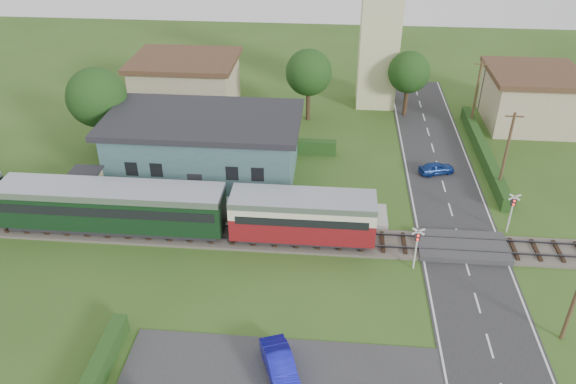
# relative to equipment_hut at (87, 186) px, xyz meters

# --- Properties ---
(ground) EXTENTS (120.00, 120.00, 0.00)m
(ground) POSITION_rel_equipment_hut_xyz_m (18.00, -5.20, -1.75)
(ground) COLOR #2D4C19
(railway_track) EXTENTS (76.00, 3.20, 0.49)m
(railway_track) POSITION_rel_equipment_hut_xyz_m (18.00, -3.20, -1.64)
(railway_track) COLOR #4C443D
(railway_track) RESTS_ON ground
(road) EXTENTS (6.00, 70.00, 0.05)m
(road) POSITION_rel_equipment_hut_xyz_m (28.00, -5.20, -1.72)
(road) COLOR #28282B
(road) RESTS_ON ground
(crossing_deck) EXTENTS (6.20, 3.40, 0.45)m
(crossing_deck) POSITION_rel_equipment_hut_xyz_m (28.00, -3.20, -1.52)
(crossing_deck) COLOR #333335
(crossing_deck) RESTS_ON ground
(platform) EXTENTS (30.00, 3.00, 0.45)m
(platform) POSITION_rel_equipment_hut_xyz_m (8.00, 0.00, -1.52)
(platform) COLOR gray
(platform) RESTS_ON ground
(equipment_hut) EXTENTS (2.30, 2.30, 2.55)m
(equipment_hut) POSITION_rel_equipment_hut_xyz_m (0.00, 0.00, 0.00)
(equipment_hut) COLOR beige
(equipment_hut) RESTS_ON platform
(station_building) EXTENTS (16.00, 9.00, 5.30)m
(station_building) POSITION_rel_equipment_hut_xyz_m (8.00, 5.79, 0.95)
(station_building) COLOR #375C66
(station_building) RESTS_ON ground
(train) EXTENTS (43.20, 2.90, 3.40)m
(train) POSITION_rel_equipment_hut_xyz_m (0.05, -3.20, 0.43)
(train) COLOR #232328
(train) RESTS_ON ground
(church_tower) EXTENTS (6.00, 6.00, 17.60)m
(church_tower) POSITION_rel_equipment_hut_xyz_m (23.00, 22.80, 8.48)
(church_tower) COLOR beige
(church_tower) RESTS_ON ground
(house_west) EXTENTS (10.80, 8.80, 5.50)m
(house_west) POSITION_rel_equipment_hut_xyz_m (3.00, 19.80, 1.04)
(house_west) COLOR tan
(house_west) RESTS_ON ground
(house_east) EXTENTS (8.80, 8.80, 5.50)m
(house_east) POSITION_rel_equipment_hut_xyz_m (38.00, 18.80, 1.05)
(house_east) COLOR tan
(house_east) RESTS_ON ground
(hedge_roadside) EXTENTS (0.80, 18.00, 1.20)m
(hedge_roadside) POSITION_rel_equipment_hut_xyz_m (32.20, 10.80, -1.15)
(hedge_roadside) COLOR #193814
(hedge_roadside) RESTS_ON ground
(hedge_station) EXTENTS (22.00, 0.80, 1.30)m
(hedge_station) POSITION_rel_equipment_hut_xyz_m (8.00, 10.30, -1.10)
(hedge_station) COLOR #193814
(hedge_station) RESTS_ON ground
(tree_a) EXTENTS (5.20, 5.20, 8.00)m
(tree_a) POSITION_rel_equipment_hut_xyz_m (-2.00, 8.80, 3.63)
(tree_a) COLOR #332316
(tree_a) RESTS_ON ground
(tree_b) EXTENTS (4.60, 4.60, 7.34)m
(tree_b) POSITION_rel_equipment_hut_xyz_m (16.00, 17.80, 3.27)
(tree_b) COLOR #332316
(tree_b) RESTS_ON ground
(tree_c) EXTENTS (4.20, 4.20, 6.78)m
(tree_c) POSITION_rel_equipment_hut_xyz_m (26.00, 19.80, 2.91)
(tree_c) COLOR #332316
(tree_c) RESTS_ON ground
(utility_pole_c) EXTENTS (1.40, 0.22, 7.00)m
(utility_pole_c) POSITION_rel_equipment_hut_xyz_m (32.20, 4.80, 1.88)
(utility_pole_c) COLOR #473321
(utility_pole_c) RESTS_ON ground
(utility_pole_d) EXTENTS (1.40, 0.22, 7.00)m
(utility_pole_d) POSITION_rel_equipment_hut_xyz_m (32.20, 16.80, 1.88)
(utility_pole_d) COLOR #473321
(utility_pole_d) RESTS_ON ground
(crossing_signal_near) EXTENTS (0.84, 0.28, 3.28)m
(crossing_signal_near) POSITION_rel_equipment_hut_xyz_m (24.40, -5.61, 0.39)
(crossing_signal_near) COLOR silver
(crossing_signal_near) RESTS_ON ground
(crossing_signal_far) EXTENTS (0.84, 0.28, 3.28)m
(crossing_signal_far) POSITION_rel_equipment_hut_xyz_m (31.60, -0.81, 0.39)
(crossing_signal_far) COLOR silver
(crossing_signal_far) RESTS_ON ground
(streetlamp_west) EXTENTS (0.30, 0.30, 5.15)m
(streetlamp_west) POSITION_rel_equipment_hut_xyz_m (-4.00, 14.80, 1.29)
(streetlamp_west) COLOR #3F3F47
(streetlamp_west) RESTS_ON ground
(streetlamp_east) EXTENTS (0.30, 0.30, 5.15)m
(streetlamp_east) POSITION_rel_equipment_hut_xyz_m (34.00, 21.80, 1.29)
(streetlamp_east) COLOR #3F3F47
(streetlamp_east) RESTS_ON ground
(car_on_road) EXTENTS (3.27, 2.16, 1.03)m
(car_on_road) POSITION_rel_equipment_hut_xyz_m (27.63, 7.44, -1.18)
(car_on_road) COLOR navy
(car_on_road) RESTS_ON road
(car_park_blue) EXTENTS (2.69, 4.18, 1.30)m
(car_park_blue) POSITION_rel_equipment_hut_xyz_m (16.46, -15.25, -1.02)
(car_park_blue) COLOR #1415AA
(car_park_blue) RESTS_ON car_park
(pedestrian_near) EXTENTS (0.54, 0.36, 1.47)m
(pedestrian_near) POSITION_rel_equipment_hut_xyz_m (15.36, 0.38, -0.56)
(pedestrian_near) COLOR gray
(pedestrian_near) RESTS_ON platform
(pedestrian_far) EXTENTS (0.90, 1.04, 1.84)m
(pedestrian_far) POSITION_rel_equipment_hut_xyz_m (2.71, -0.51, -0.38)
(pedestrian_far) COLOR gray
(pedestrian_far) RESTS_ON platform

